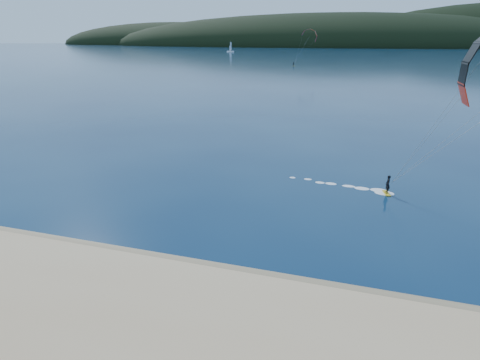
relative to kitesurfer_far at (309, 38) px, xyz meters
name	(u,v)px	position (x,y,z in m)	size (l,w,h in m)	color
ground	(157,309)	(17.26, -203.63, -15.07)	(1800.00, 1800.00, 0.00)	#081E3E
wet_sand	(187,268)	(17.26, -199.13, -15.02)	(220.00, 2.50, 0.10)	#826B4C
headland	(356,46)	(17.89, 541.66, -15.07)	(1200.00, 310.00, 140.00)	black
kitesurfer_far	(309,38)	(0.00, 0.00, 0.00)	(13.72, 7.37, 18.88)	gold
sailboat	(230,51)	(-109.71, 202.31, -14.21)	(8.32, 5.17, 11.58)	white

